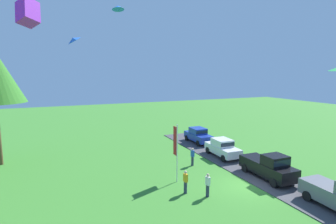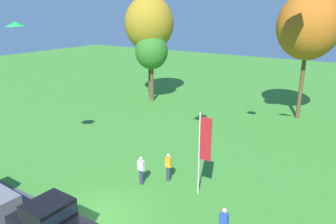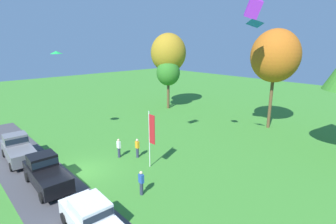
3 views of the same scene
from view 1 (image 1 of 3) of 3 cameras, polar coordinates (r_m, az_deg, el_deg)
name	(u,v)px [view 1 (image 1 of 3)]	position (r m, az deg, el deg)	size (l,w,h in m)	color
ground_plane	(245,186)	(21.89, 16.51, -15.21)	(120.00, 120.00, 0.00)	#3D842D
pavement_strip	(274,180)	(23.72, 22.00, -13.53)	(36.00, 4.40, 0.06)	#424247
car_pickup_far_end	(269,166)	(23.46, 21.15, -10.92)	(5.05, 2.15, 2.14)	black
car_sedan_mid_row	(222,147)	(28.07, 11.76, -7.51)	(4.46, 2.08, 1.84)	white
car_sedan_near_entrance	(198,135)	(33.15, 6.58, -4.93)	(4.41, 1.96, 1.84)	#1E389E
person_watching_sky	(208,185)	(19.30, 8.63, -15.42)	(0.36, 0.24, 1.71)	#2D334C
person_beside_suv	(192,157)	(25.14, 5.35, -9.64)	(0.36, 0.24, 1.71)	#2D334C
person_on_lawn	(185,182)	(19.63, 3.83, -14.93)	(0.36, 0.24, 1.71)	#2D334C
flag_banner	(176,145)	(21.09, 1.72, -7.21)	(0.71, 0.08, 4.69)	silver
kite_diamond_topmost	(73,40)	(22.70, -20.06, 14.59)	(1.08, 0.85, 0.28)	blue
kite_box_over_trees	(28,13)	(20.95, -28.20, 18.52)	(1.10, 1.10, 1.54)	purple
kite_delta_mid_center	(118,8)	(21.52, -10.85, 21.43)	(0.91, 0.91, 0.30)	blue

